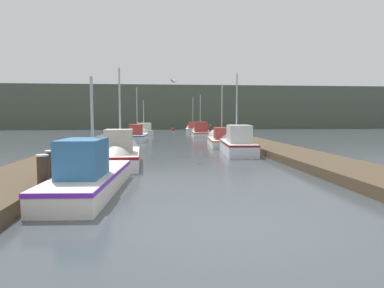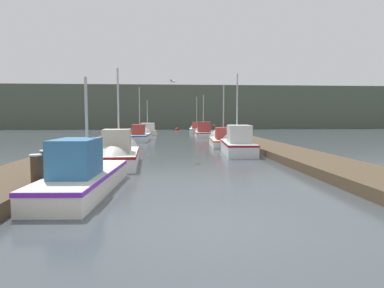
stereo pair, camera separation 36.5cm
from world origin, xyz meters
name	(u,v)px [view 1 (the left image)]	position (x,y,z in m)	size (l,w,h in m)	color
ground_plane	(228,233)	(0.00, 0.00, 0.00)	(200.00, 200.00, 0.00)	#3D4449
dock_left	(93,146)	(-5.38, 16.00, 0.18)	(2.50, 40.00, 0.36)	#4C3D2B
dock_right	(260,145)	(5.38, 16.00, 0.18)	(2.50, 40.00, 0.36)	#4C3D2B
distant_shore_ridge	(166,108)	(0.00, 57.57, 3.55)	(120.00, 16.00, 7.09)	#4C5647
fishing_boat_0	(95,173)	(-3.08, 4.15, 0.44)	(1.78, 6.12, 3.58)	silver
fishing_boat_1	(121,154)	(-2.90, 9.15, 0.46)	(1.84, 5.25, 4.56)	silver
fishing_boat_2	(236,143)	(3.13, 13.34, 0.51)	(1.94, 6.15, 4.82)	silver
fishing_boat_3	(221,140)	(3.16, 18.19, 0.39)	(2.07, 5.57, 4.75)	silver
fishing_boat_4	(138,136)	(-3.07, 23.33, 0.42)	(1.80, 5.20, 4.91)	silver
fishing_boat_5	(200,132)	(2.89, 28.74, 0.46)	(1.81, 5.39, 4.70)	silver
fishing_boat_6	(144,131)	(-3.02, 33.14, 0.42)	(2.26, 5.79, 4.43)	silver
fishing_boat_7	(193,129)	(2.96, 37.15, 0.38)	(2.19, 6.14, 5.00)	silver
mooring_piling_0	(52,170)	(-4.22, 3.93, 0.57)	(0.36, 0.36, 1.14)	#473523
mooring_piling_1	(43,177)	(-4.15, 2.94, 0.57)	(0.31, 0.31, 1.13)	#473523
mooring_piling_2	(210,130)	(4.33, 31.19, 0.56)	(0.25, 0.25, 1.10)	#473523
mooring_piling_3	(138,128)	(-4.05, 40.41, 0.49)	(0.31, 0.31, 0.97)	#473523
channel_buoy	(173,129)	(0.68, 43.86, 0.14)	(0.49, 0.49, 0.99)	red
seagull_lead	(174,81)	(-0.52, 10.96, 3.77)	(0.37, 0.54, 0.12)	white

